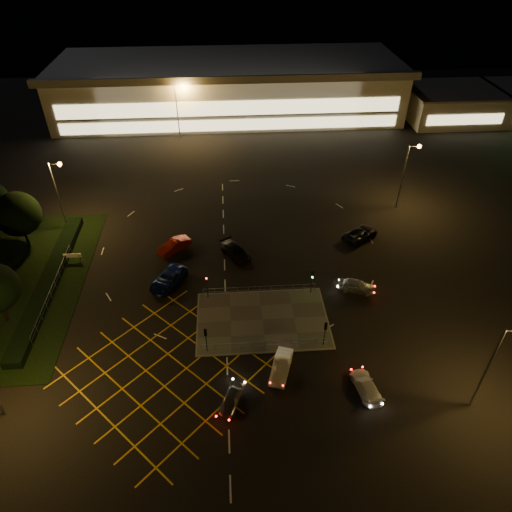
{
  "coord_description": "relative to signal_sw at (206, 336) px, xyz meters",
  "views": [
    {
      "loc": [
        -1.2,
        -37.09,
        36.3
      ],
      "look_at": [
        1.92,
        6.97,
        2.0
      ],
      "focal_mm": 32.0,
      "sensor_mm": 36.0,
      "label": 1
    }
  ],
  "objects": [
    {
      "name": "signal_se",
      "position": [
        12.0,
        0.0,
        0.0
      ],
      "size": [
        0.28,
        0.3,
        3.15
      ],
      "rotation": [
        0.0,
        0.0,
        3.14
      ],
      "color": "black",
      "rests_on": "pedestrian_island"
    },
    {
      "name": "signal_sw",
      "position": [
        0.0,
        0.0,
        0.0
      ],
      "size": [
        0.28,
        0.3,
        3.15
      ],
      "rotation": [
        0.0,
        0.0,
        3.14
      ],
      "color": "black",
      "rests_on": "pedestrian_island"
    },
    {
      "name": "car_left_blue",
      "position": [
        -4.74,
        10.8,
        -1.6
      ],
      "size": [
        4.87,
        6.1,
        1.54
      ],
      "primitive_type": "imported",
      "rotation": [
        0.0,
        0.0,
        5.79
      ],
      "color": "#0C194B",
      "rests_on": "ground"
    },
    {
      "name": "car_circ_red",
      "position": [
        -4.48,
        17.54,
        -1.6
      ],
      "size": [
        4.59,
        4.21,
        1.53
      ],
      "primitive_type": "imported",
      "rotation": [
        0.0,
        0.0,
        5.41
      ],
      "color": "maroon",
      "rests_on": "ground"
    },
    {
      "name": "signal_ne",
      "position": [
        12.0,
        7.99,
        0.0
      ],
      "size": [
        0.28,
        0.3,
        3.15
      ],
      "color": "black",
      "rests_on": "pedestrian_island"
    },
    {
      "name": "pedestrian_island",
      "position": [
        6.0,
        3.99,
        -2.31
      ],
      "size": [
        14.0,
        9.0,
        0.12
      ],
      "primitive_type": "cube",
      "color": "#4C4944",
      "rests_on": "ground"
    },
    {
      "name": "car_east_grey",
      "position": [
        20.53,
        18.48,
        -1.61
      ],
      "size": [
        5.89,
        5.21,
        1.51
      ],
      "primitive_type": "imported",
      "rotation": [
        0.0,
        0.0,
        2.19
      ],
      "color": "black",
      "rests_on": "ground"
    },
    {
      "name": "car_far_dkgrey",
      "position": [
        3.5,
        15.68,
        -1.61
      ],
      "size": [
        4.59,
        5.53,
        1.51
      ],
      "primitive_type": "imported",
      "rotation": [
        0.0,
        0.0,
        0.57
      ],
      "color": "black",
      "rests_on": "ground"
    },
    {
      "name": "retail_unit_a",
      "position": [
        50.0,
        59.97,
        0.85
      ],
      "size": [
        18.8,
        14.8,
        6.35
      ],
      "color": "beige",
      "rests_on": "ground"
    },
    {
      "name": "grass_verge",
      "position": [
        -24.0,
        11.99,
        -2.33
      ],
      "size": [
        18.0,
        30.0,
        0.08
      ],
      "primitive_type": "cube",
      "color": "black",
      "rests_on": "ground"
    },
    {
      "name": "streetlight_nw",
      "position": [
        -19.56,
        23.99,
        4.2
      ],
      "size": [
        1.78,
        0.56,
        10.03
      ],
      "color": "slate",
      "rests_on": "ground"
    },
    {
      "name": "hedge",
      "position": [
        -19.0,
        11.99,
        -1.87
      ],
      "size": [
        2.0,
        26.0,
        1.0
      ],
      "primitive_type": "cube",
      "color": "black",
      "rests_on": "ground"
    },
    {
      "name": "supermarket",
      "position": [
        4.0,
        67.95,
        2.95
      ],
      "size": [
        72.0,
        26.5,
        10.5
      ],
      "color": "beige",
      "rests_on": "ground"
    },
    {
      "name": "streetlight_ne",
      "position": [
        28.44,
        25.99,
        4.2
      ],
      "size": [
        1.78,
        0.56,
        10.03
      ],
      "color": "slate",
      "rests_on": "ground"
    },
    {
      "name": "car_near_silver",
      "position": [
        2.28,
        -6.27,
        -1.76
      ],
      "size": [
        2.67,
        3.85,
        1.22
      ],
      "primitive_type": "imported",
      "rotation": [
        0.0,
        0.0,
        5.9
      ],
      "color": "#9EA1A4",
      "rests_on": "ground"
    },
    {
      "name": "car_queue_white",
      "position": [
        7.25,
        -3.01,
        -1.63
      ],
      "size": [
        2.89,
        4.72,
        1.47
      ],
      "primitive_type": "imported",
      "rotation": [
        0.0,
        0.0,
        5.96
      ],
      "color": "silver",
      "rests_on": "ground"
    },
    {
      "name": "ground",
      "position": [
        4.0,
        5.99,
        -2.37
      ],
      "size": [
        180.0,
        180.0,
        0.0
      ],
      "primitive_type": "plane",
      "color": "black",
      "rests_on": "ground"
    },
    {
      "name": "streetlight_far_right",
      "position": [
        34.44,
        55.99,
        4.2
      ],
      "size": [
        1.78,
        0.56,
        10.03
      ],
      "color": "slate",
      "rests_on": "ground"
    },
    {
      "name": "signal_nw",
      "position": [
        0.0,
        7.99,
        0.0
      ],
      "size": [
        0.28,
        0.3,
        3.15
      ],
      "color": "black",
      "rests_on": "pedestrian_island"
    },
    {
      "name": "car_approach_white",
      "position": [
        14.91,
        -5.79,
        -1.73
      ],
      "size": [
        2.52,
        4.62,
        1.27
      ],
      "primitive_type": "imported",
      "rotation": [
        0.0,
        0.0,
        3.32
      ],
      "color": "silver",
      "rests_on": "ground"
    },
    {
      "name": "car_right_silver",
      "position": [
        17.41,
        8.06,
        -1.64
      ],
      "size": [
        4.58,
        3.07,
        1.45
      ],
      "primitive_type": "imported",
      "rotation": [
        0.0,
        0.0,
        1.22
      ],
      "color": "#AAADB2",
      "rests_on": "ground"
    },
    {
      "name": "streetlight_se",
      "position": [
        24.44,
        -8.01,
        4.2
      ],
      "size": [
        1.78,
        0.56,
        10.03
      ],
      "color": "slate",
      "rests_on": "ground"
    },
    {
      "name": "tree_c",
      "position": [
        -24.0,
        19.99,
        2.59
      ],
      "size": [
        5.76,
        5.76,
        7.84
      ],
      "color": "black",
      "rests_on": "ground"
    },
    {
      "name": "streetlight_far_left",
      "position": [
        -5.56,
        53.99,
        4.2
      ],
      "size": [
        1.78,
        0.56,
        10.03
      ],
      "color": "slate",
      "rests_on": "ground"
    }
  ]
}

